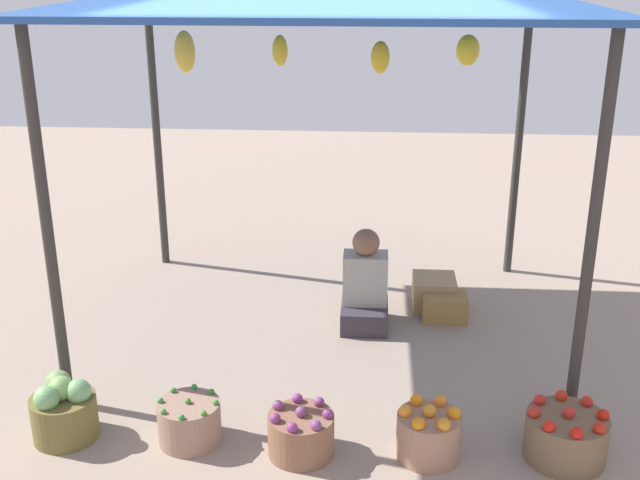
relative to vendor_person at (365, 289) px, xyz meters
name	(u,v)px	position (x,y,z in m)	size (l,w,h in m)	color
ground_plane	(326,325)	(-0.30, -0.05, -0.30)	(14.00, 14.00, 0.00)	gray
market_stall_structure	(327,26)	(-0.30, -0.04, 1.97)	(3.47, 2.76, 2.43)	#38332D
vendor_person	(365,289)	(0.00, 0.00, 0.00)	(0.36, 0.44, 0.78)	#383139
basket_cabbages	(64,410)	(-1.76, -1.64, -0.12)	(0.39, 0.39, 0.41)	brown
basket_green_chilies	(189,422)	(-1.01, -1.63, -0.17)	(0.37, 0.37, 0.29)	#9A755F
basket_purple_onions	(301,433)	(-0.34, -1.71, -0.17)	(0.39, 0.39, 0.31)	#885B43
basket_oranges	(429,434)	(0.39, -1.68, -0.15)	(0.37, 0.37, 0.34)	#A1765C
basket_red_tomatoes	(566,436)	(1.18, -1.64, -0.16)	(0.46, 0.46, 0.33)	brown
wooden_crate_near_vendor	(434,292)	(0.56, 0.35, -0.17)	(0.34, 0.35, 0.26)	tan
wooden_crate_stacked_rear	(444,307)	(0.63, 0.13, -0.19)	(0.35, 0.25, 0.21)	olive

